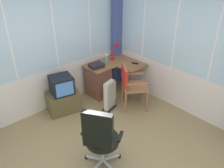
{
  "coord_description": "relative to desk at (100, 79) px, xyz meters",
  "views": [
    {
      "loc": [
        -1.68,
        -1.95,
        2.86
      ],
      "look_at": [
        0.83,
        0.78,
        0.78
      ],
      "focal_mm": 37.05,
      "sensor_mm": 36.0,
      "label": 1
    }
  ],
  "objects": [
    {
      "name": "space_heater",
      "position": [
        -0.21,
        -0.57,
        -0.07
      ],
      "size": [
        0.37,
        0.24,
        0.64
      ],
      "color": "silver",
      "rests_on": "ground"
    },
    {
      "name": "north_window_panel",
      "position": [
        -1.26,
        0.35,
        0.96
      ],
      "size": [
        4.24,
        0.07,
        2.71
      ],
      "color": "silver",
      "rests_on": "ground"
    },
    {
      "name": "ground",
      "position": [
        -1.26,
        -1.64,
        -0.42
      ],
      "size": [
        5.24,
        4.93,
        0.06
      ],
      "primitive_type": "cube",
      "color": "#8D764F"
    },
    {
      "name": "curtain_corner",
      "position": [
        0.76,
        0.22,
        0.91
      ],
      "size": [
        0.32,
        0.09,
        2.61
      ],
      "primitive_type": "cube",
      "rotation": [
        0.0,
        0.0,
        -0.05
      ],
      "color": "#455391",
      "rests_on": "ground"
    },
    {
      "name": "east_window_panel",
      "position": [
        0.89,
        -1.64,
        0.96
      ],
      "size": [
        0.07,
        3.93,
        2.71
      ],
      "color": "silver",
      "rests_on": "ground"
    },
    {
      "name": "tv_on_stand",
      "position": [
        -0.98,
        0.02,
        -0.04
      ],
      "size": [
        0.73,
        0.58,
        0.79
      ],
      "color": "brown",
      "rests_on": "ground"
    },
    {
      "name": "office_chair",
      "position": [
        -1.37,
        -1.64,
        0.21
      ],
      "size": [
        0.59,
        0.62,
        1.09
      ],
      "color": "#B7B7BF",
      "rests_on": "ground"
    },
    {
      "name": "wooden_armchair",
      "position": [
        0.11,
        -0.8,
        0.22
      ],
      "size": [
        0.67,
        0.67,
        0.94
      ],
      "color": "#9A6440",
      "rests_on": "ground"
    },
    {
      "name": "desk",
      "position": [
        0.0,
        0.0,
        0.0
      ],
      "size": [
        1.12,
        0.98,
        0.72
      ],
      "color": "brown",
      "rests_on": "ground"
    },
    {
      "name": "spray_bottle",
      "position": [
        0.26,
        0.07,
        0.44
      ],
      "size": [
        0.06,
        0.06,
        0.22
      ],
      "color": "#44B4E0",
      "rests_on": "desk"
    },
    {
      "name": "tv_remote",
      "position": [
        0.66,
        -0.44,
        0.34
      ],
      "size": [
        0.1,
        0.16,
        0.02
      ],
      "primitive_type": "cube",
      "rotation": [
        0.0,
        0.0,
        0.4
      ],
      "color": "black",
      "rests_on": "desk"
    },
    {
      "name": "desk_lamp",
      "position": [
        0.53,
        0.04,
        0.61
      ],
      "size": [
        0.23,
        0.2,
        0.42
      ],
      "color": "red",
      "rests_on": "desk"
    },
    {
      "name": "paper_tray",
      "position": [
        -0.1,
        -0.01,
        0.38
      ],
      "size": [
        0.33,
        0.27,
        0.09
      ],
      "primitive_type": "cube",
      "rotation": [
        0.0,
        0.0,
        -0.13
      ],
      "color": "#262028",
      "rests_on": "desk"
    }
  ]
}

